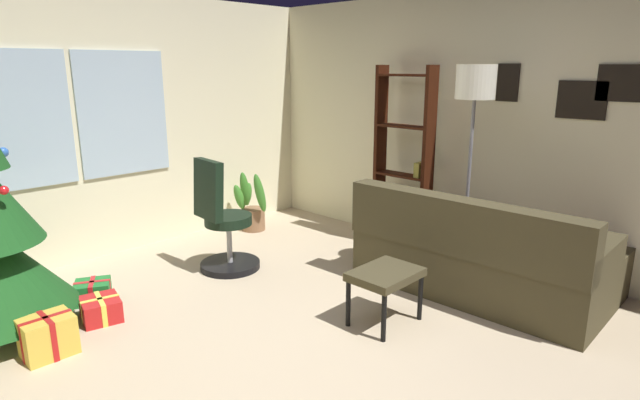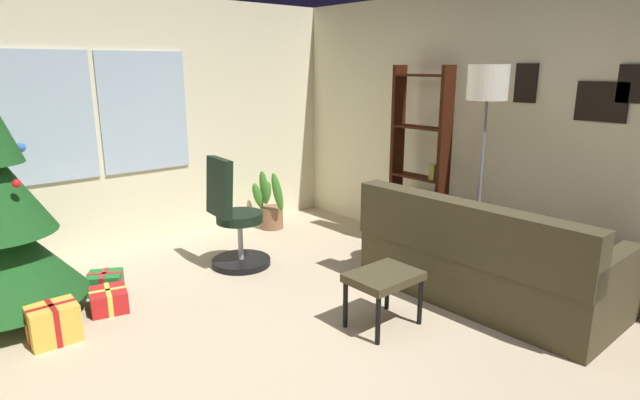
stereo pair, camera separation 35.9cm
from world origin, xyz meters
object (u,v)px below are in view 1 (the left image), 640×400
Objects in this scene: gift_box_green at (93,291)px; bookshelf at (403,170)px; office_chair at (223,227)px; floor_lamp at (474,101)px; footstool at (385,278)px; couch at (493,258)px; potted_plant at (251,208)px; gift_box_red at (101,309)px; gift_box_gold at (48,336)px.

bookshelf is (2.90, -0.99, 0.73)m from gift_box_green.
floor_lamp is (1.37, -1.71, 1.16)m from office_chair.
bookshelf is (1.54, 0.95, 0.45)m from footstool.
couch is at bearing -58.36° from office_chair.
footstool is 0.48× the size of office_chair.
bookshelf is 1.00× the size of floor_lamp.
gift_box_green is 2.19m from potted_plant.
gift_box_red is (-2.50, 1.90, -0.23)m from couch.
couch reaches higher than footstool.
floor_lamp is at bearing 70.95° from couch.
office_chair is (1.70, 0.38, 0.28)m from gift_box_gold.
gift_box_gold is at bearing -167.32° from office_chair.
bookshelf is 2.64× the size of potted_plant.
gift_box_red and gift_box_green have the same top height.
footstool is at bearing -179.65° from floor_lamp.
gift_box_green is 3.14m from bookshelf.
gift_box_red is at bearing 168.21° from bookshelf.
gift_box_gold is at bearing 156.65° from floor_lamp.
footstool is 1.57× the size of gift_box_gold.
office_chair is 1.50× the size of potted_plant.
potted_plant is (0.96, 0.78, -0.15)m from office_chair.
bookshelf reaches higher than gift_box_red.
couch is 3.15m from gift_box_red.
bookshelf reaches higher than gift_box_green.
gift_box_red is 1.30m from office_chair.
couch is 2.83× the size of potted_plant.
bookshelf is (0.49, 1.28, 0.50)m from couch.
couch is at bearing -43.16° from gift_box_green.
potted_plant is at bearing 73.25° from footstool.
office_chair reaches higher than gift_box_green.
office_chair reaches higher than couch.
couch is 5.71× the size of gift_box_green.
bookshelf is at bearing -11.79° from gift_box_red.
gift_box_gold is (-0.46, -0.24, 0.05)m from gift_box_red.
office_chair is 0.57× the size of bookshelf.
office_chair is (-0.20, 1.72, 0.06)m from footstool.
bookshelf is at bearing 68.54° from floor_lamp.
gift_box_green is 1.08× the size of gift_box_gold.
floor_lamp reaches higher than gift_box_red.
gift_box_green is at bearing 136.84° from couch.
floor_lamp reaches higher than couch.
gift_box_gold is 0.17× the size of bookshelf.
gift_box_red is 3.40m from floor_lamp.
footstool is 0.72× the size of potted_plant.
office_chair is at bearing 121.64° from couch.
gift_box_gold is at bearing -156.33° from potted_plant.
gift_box_gold is 0.31× the size of office_chair.
couch is 1.10m from footstool.
gift_box_gold is at bearing -132.45° from gift_box_green.
potted_plant is (-0.30, 2.83, -0.05)m from couch.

